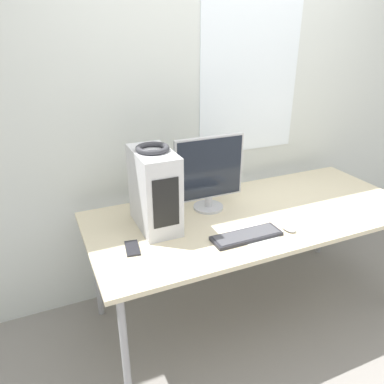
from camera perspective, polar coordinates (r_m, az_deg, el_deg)
The scene contains 10 objects.
ground_plane at distance 2.59m, azimuth 14.19°, elevation -22.98°, with size 14.00×14.00×0.00m, color gray.
wall_back at distance 2.71m, azimuth 3.53°, elevation 13.11°, with size 8.00×0.07×2.70m.
desk at distance 2.43m, azimuth 9.46°, elevation -4.04°, with size 2.10×0.92×0.78m.
pc_tower at distance 2.14m, azimuth -5.75°, elevation 0.33°, with size 0.21×0.39×0.46m.
headphones at distance 2.05m, azimuth -6.04°, elevation 6.64°, with size 0.19×0.19×0.03m.
monitor_main at distance 2.33m, azimuth 2.62°, elevation 2.97°, with size 0.46×0.19×0.48m.
keyboard at distance 2.13m, azimuth 8.31°, elevation -6.62°, with size 0.41×0.13×0.02m.
mouse at distance 2.25m, azimuth 14.48°, elevation -5.32°, with size 0.06×0.11×0.02m.
cell_phone at distance 2.03m, azimuth -9.09°, elevation -8.45°, with size 0.09×0.16×0.01m.
paper_sheet_left at distance 2.14m, azimuth 10.30°, elevation -6.87°, with size 0.23×0.31×0.00m.
Camera 1 is at (-1.22, -1.32, 1.86)m, focal length 35.00 mm.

